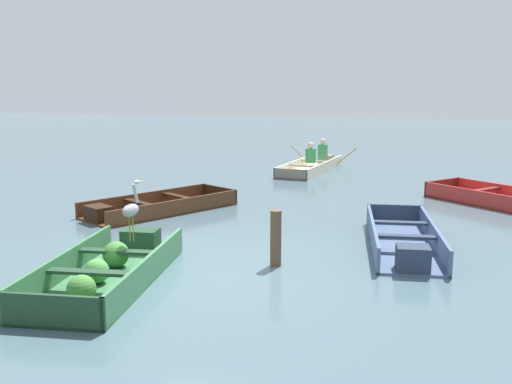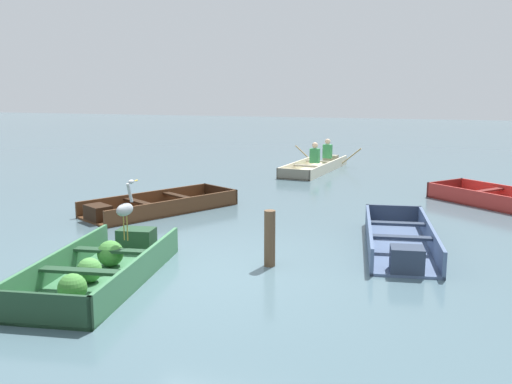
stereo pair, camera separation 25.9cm
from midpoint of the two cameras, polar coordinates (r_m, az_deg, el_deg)
name	(u,v)px [view 1 (the left image)]	position (r m, az deg, el deg)	size (l,w,h in m)	color
ground_plane	(214,271)	(8.05, -5.16, -7.87)	(80.00, 80.00, 0.00)	#47606B
dinghy_green_foreground	(109,269)	(7.88, -15.46, -7.46)	(1.60, 3.14, 0.41)	#387047
skiff_slate_blue_near_moored	(403,241)	(9.28, 13.75, -4.78)	(1.39, 3.12, 0.38)	#475B7F
skiff_dark_varnish_mid_moored	(155,207)	(11.84, -10.66, -1.51)	(2.58, 3.35, 0.32)	#4C2D19
skiff_red_far_moored	(508,201)	(13.31, 23.37, -0.84)	(3.22, 3.00, 0.35)	#AD2D28
rowboat_cream_with_crew	(313,165)	(17.67, 5.27, 2.74)	(2.23, 3.84, 0.88)	beige
heron_on_dinghy	(131,208)	(8.10, -13.27, -1.59)	(0.19, 0.46, 0.84)	olive
mooring_post	(276,238)	(8.13, 1.07, -4.65)	(0.16, 0.16, 0.81)	brown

